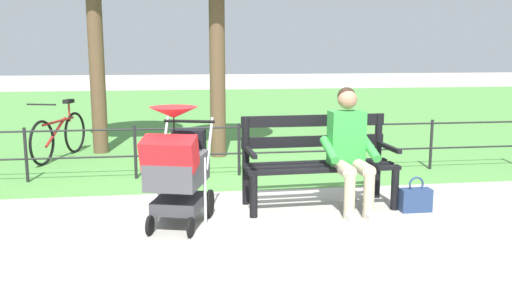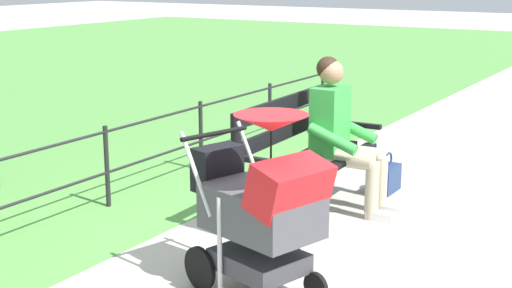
% 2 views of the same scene
% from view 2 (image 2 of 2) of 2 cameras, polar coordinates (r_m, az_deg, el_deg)
% --- Properties ---
extents(ground_plane, '(60.00, 60.00, 0.00)m').
position_cam_2_polar(ground_plane, '(5.43, 1.16, -7.68)').
color(ground_plane, '#ADA89E').
extents(park_bench, '(1.62, 0.66, 0.96)m').
position_cam_2_polar(park_bench, '(5.90, 3.58, -0.62)').
color(park_bench, black).
rests_on(park_bench, ground).
extents(person_on_bench, '(0.55, 0.74, 1.28)m').
position_cam_2_polar(person_on_bench, '(6.01, 6.73, 1.06)').
color(person_on_bench, tan).
rests_on(person_on_bench, ground).
extents(stroller, '(0.72, 0.98, 1.15)m').
position_cam_2_polar(stroller, '(4.39, 0.49, -4.66)').
color(stroller, black).
rests_on(stroller, ground).
extents(handbag, '(0.32, 0.14, 0.37)m').
position_cam_2_polar(handbag, '(6.69, 10.23, -2.63)').
color(handbag, navy).
rests_on(handbag, ground).
extents(park_fence, '(8.09, 0.04, 0.70)m').
position_cam_2_polar(park_fence, '(6.42, -9.87, -0.57)').
color(park_fence, black).
rests_on(park_fence, ground).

